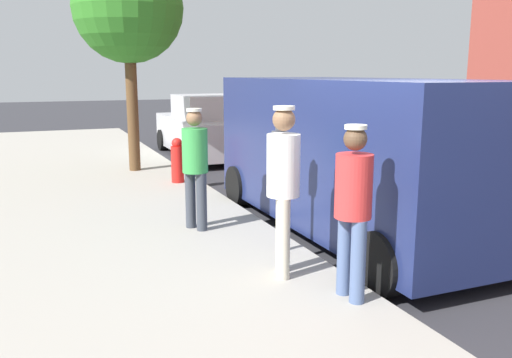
{
  "coord_description": "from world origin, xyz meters",
  "views": [
    {
      "loc": [
        3.92,
        4.87,
        2.24
      ],
      "look_at": [
        1.65,
        -0.67,
        1.05
      ],
      "focal_mm": 37.83,
      "sensor_mm": 36.0,
      "label": 1
    }
  ],
  "objects_px": {
    "pedestrian_in_green": "(195,161)",
    "fire_hydrant": "(177,161)",
    "parked_sedan_behind": "(208,129)",
    "pedestrian_in_white": "(283,180)",
    "street_tree": "(128,9)",
    "parking_meter_near": "(280,166)",
    "parked_van": "(353,151)",
    "pedestrian_in_red": "(353,202)"
  },
  "relations": [
    {
      "from": "parked_van",
      "to": "street_tree",
      "type": "bearing_deg",
      "value": -67.96
    },
    {
      "from": "pedestrian_in_white",
      "to": "pedestrian_in_green",
      "type": "height_order",
      "value": "pedestrian_in_white"
    },
    {
      "from": "parking_meter_near",
      "to": "parked_sedan_behind",
      "type": "distance_m",
      "value": 8.42
    },
    {
      "from": "pedestrian_in_white",
      "to": "fire_hydrant",
      "type": "xyz_separation_m",
      "value": [
        -0.18,
        -5.16,
        -0.6
      ]
    },
    {
      "from": "street_tree",
      "to": "fire_hydrant",
      "type": "xyz_separation_m",
      "value": [
        -0.54,
        1.64,
        -2.95
      ]
    },
    {
      "from": "parking_meter_near",
      "to": "pedestrian_in_green",
      "type": "height_order",
      "value": "pedestrian_in_green"
    },
    {
      "from": "parking_meter_near",
      "to": "pedestrian_in_green",
      "type": "xyz_separation_m",
      "value": [
        0.64,
        -1.29,
        -0.11
      ]
    },
    {
      "from": "pedestrian_in_white",
      "to": "street_tree",
      "type": "distance_m",
      "value": 7.2
    },
    {
      "from": "parked_van",
      "to": "street_tree",
      "type": "relative_size",
      "value": 1.15
    },
    {
      "from": "pedestrian_in_white",
      "to": "pedestrian_in_red",
      "type": "bearing_deg",
      "value": 113.37
    },
    {
      "from": "parking_meter_near",
      "to": "parked_van",
      "type": "height_order",
      "value": "parked_van"
    },
    {
      "from": "parked_sedan_behind",
      "to": "pedestrian_in_red",
      "type": "bearing_deg",
      "value": 80.45
    },
    {
      "from": "pedestrian_in_red",
      "to": "street_tree",
      "type": "xyz_separation_m",
      "value": [
        0.69,
        -7.57,
        2.43
      ]
    },
    {
      "from": "pedestrian_in_red",
      "to": "pedestrian_in_white",
      "type": "xyz_separation_m",
      "value": [
        0.34,
        -0.78,
        0.09
      ]
    },
    {
      "from": "parking_meter_near",
      "to": "pedestrian_in_green",
      "type": "relative_size",
      "value": 0.94
    },
    {
      "from": "fire_hydrant",
      "to": "pedestrian_in_green",
      "type": "bearing_deg",
      "value": 80.31
    },
    {
      "from": "pedestrian_in_green",
      "to": "parked_sedan_behind",
      "type": "distance_m",
      "value": 7.33
    },
    {
      "from": "pedestrian_in_white",
      "to": "fire_hydrant",
      "type": "height_order",
      "value": "pedestrian_in_white"
    },
    {
      "from": "parking_meter_near",
      "to": "parked_sedan_behind",
      "type": "xyz_separation_m",
      "value": [
        -1.69,
        -8.24,
        -0.43
      ]
    },
    {
      "from": "parked_sedan_behind",
      "to": "street_tree",
      "type": "relative_size",
      "value": 0.97
    },
    {
      "from": "street_tree",
      "to": "fire_hydrant",
      "type": "bearing_deg",
      "value": 108.19
    },
    {
      "from": "pedestrian_in_green",
      "to": "fire_hydrant",
      "type": "distance_m",
      "value": 3.27
    },
    {
      "from": "parking_meter_near",
      "to": "fire_hydrant",
      "type": "distance_m",
      "value": 4.52
    },
    {
      "from": "parking_meter_near",
      "to": "parked_van",
      "type": "bearing_deg",
      "value": -150.96
    },
    {
      "from": "pedestrian_in_red",
      "to": "street_tree",
      "type": "relative_size",
      "value": 0.36
    },
    {
      "from": "fire_hydrant",
      "to": "street_tree",
      "type": "bearing_deg",
      "value": -71.81
    },
    {
      "from": "pedestrian_in_white",
      "to": "parked_sedan_behind",
      "type": "height_order",
      "value": "pedestrian_in_white"
    },
    {
      "from": "parked_van",
      "to": "pedestrian_in_red",
      "type": "bearing_deg",
      "value": 57.85
    },
    {
      "from": "parking_meter_near",
      "to": "street_tree",
      "type": "relative_size",
      "value": 0.34
    },
    {
      "from": "pedestrian_in_green",
      "to": "parked_sedan_behind",
      "type": "relative_size",
      "value": 0.37
    },
    {
      "from": "pedestrian_in_green",
      "to": "parked_van",
      "type": "xyz_separation_m",
      "value": [
        -2.14,
        0.46,
        0.08
      ]
    },
    {
      "from": "parking_meter_near",
      "to": "pedestrian_in_white",
      "type": "bearing_deg",
      "value": 67.69
    },
    {
      "from": "parking_meter_near",
      "to": "pedestrian_in_red",
      "type": "bearing_deg",
      "value": 92.24
    },
    {
      "from": "pedestrian_in_white",
      "to": "fire_hydrant",
      "type": "distance_m",
      "value": 5.2
    },
    {
      "from": "parking_meter_near",
      "to": "parked_sedan_behind",
      "type": "bearing_deg",
      "value": -101.59
    },
    {
      "from": "parking_meter_near",
      "to": "parked_van",
      "type": "xyz_separation_m",
      "value": [
        -1.5,
        -0.83,
        -0.03
      ]
    },
    {
      "from": "parked_sedan_behind",
      "to": "fire_hydrant",
      "type": "distance_m",
      "value": 4.17
    },
    {
      "from": "parking_meter_near",
      "to": "pedestrian_in_white",
      "type": "xyz_separation_m",
      "value": [
        0.28,
        0.68,
        -0.02
      ]
    },
    {
      "from": "pedestrian_in_white",
      "to": "pedestrian_in_green",
      "type": "bearing_deg",
      "value": -79.55
    },
    {
      "from": "pedestrian_in_red",
      "to": "street_tree",
      "type": "bearing_deg",
      "value": -84.76
    },
    {
      "from": "parking_meter_near",
      "to": "fire_hydrant",
      "type": "height_order",
      "value": "parking_meter_near"
    },
    {
      "from": "pedestrian_in_green",
      "to": "fire_hydrant",
      "type": "bearing_deg",
      "value": -99.69
    }
  ]
}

